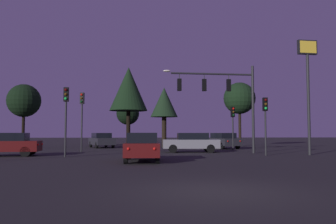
% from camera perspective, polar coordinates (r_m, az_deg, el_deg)
% --- Properties ---
extents(ground_plane, '(168.00, 168.00, 0.00)m').
position_cam_1_polar(ground_plane, '(33.52, -1.33, -6.06)').
color(ground_plane, black).
rests_on(ground_plane, ground).
extents(traffic_signal_mast_arm, '(6.94, 0.58, 6.61)m').
position_cam_1_polar(traffic_signal_mast_arm, '(26.34, 9.19, 3.24)').
color(traffic_signal_mast_arm, '#232326').
rests_on(traffic_signal_mast_arm, ground).
extents(traffic_light_corner_left, '(0.30, 0.35, 3.89)m').
position_cam_1_polar(traffic_light_corner_left, '(24.17, 15.72, -0.35)').
color(traffic_light_corner_left, '#232326').
rests_on(traffic_light_corner_left, ground).
extents(traffic_light_corner_right, '(0.30, 0.35, 4.39)m').
position_cam_1_polar(traffic_light_corner_right, '(22.74, -16.44, 0.70)').
color(traffic_light_corner_right, '#232326').
rests_on(traffic_light_corner_right, ground).
extents(traffic_light_median, '(0.35, 0.38, 3.80)m').
position_cam_1_polar(traffic_light_median, '(30.75, 10.62, -1.18)').
color(traffic_light_median, '#232326').
rests_on(traffic_light_median, ground).
extents(traffic_light_far_side, '(0.34, 0.37, 4.72)m').
position_cam_1_polar(traffic_light_far_side, '(28.34, -13.97, 0.30)').
color(traffic_light_far_side, '#232326').
rests_on(traffic_light_far_side, ground).
extents(car_nearside_lane, '(1.89, 4.32, 1.52)m').
position_cam_1_polar(car_nearside_lane, '(18.57, -4.23, -5.66)').
color(car_nearside_lane, '#4C0F0F').
rests_on(car_nearside_lane, ground).
extents(car_crossing_left, '(4.37, 2.12, 1.52)m').
position_cam_1_polar(car_crossing_left, '(24.97, -24.97, -4.79)').
color(car_crossing_left, '#4C0F0F').
rests_on(car_crossing_left, ground).
extents(car_crossing_right, '(4.50, 1.92, 1.52)m').
position_cam_1_polar(car_crossing_right, '(27.32, 3.84, -4.97)').
color(car_crossing_right, gray).
rests_on(car_crossing_right, ground).
extents(car_far_lane, '(3.21, 4.80, 1.52)m').
position_cam_1_polar(car_far_lane, '(36.60, -10.86, -4.53)').
color(car_far_lane, '#232328').
rests_on(car_far_lane, ground).
extents(car_parked_lot, '(2.98, 4.55, 1.52)m').
position_cam_1_polar(car_parked_lot, '(34.26, 8.97, -4.63)').
color(car_parked_lot, '#232328').
rests_on(car_parked_lot, ground).
extents(store_sign_illuminated, '(1.42, 0.38, 8.00)m').
position_cam_1_polar(store_sign_illuminated, '(26.19, 22.00, 6.16)').
color(store_sign_illuminated, '#232326').
rests_on(store_sign_illuminated, ground).
extents(tree_behind_sign, '(3.20, 3.20, 5.87)m').
position_cam_1_polar(tree_behind_sign, '(49.19, -6.63, -0.28)').
color(tree_behind_sign, black).
rests_on(tree_behind_sign, ground).
extents(tree_left_far, '(3.73, 3.73, 7.48)m').
position_cam_1_polar(tree_left_far, '(41.77, 11.67, 2.19)').
color(tree_left_far, black).
rests_on(tree_left_far, ground).
extents(tree_center_horizon, '(4.50, 4.50, 9.37)m').
position_cam_1_polar(tree_center_horizon, '(41.52, -6.50, 3.75)').
color(tree_center_horizon, black).
rests_on(tree_center_horizon, ground).
extents(tree_right_cluster, '(2.95, 2.95, 6.46)m').
position_cam_1_polar(tree_right_cluster, '(37.62, -0.64, 1.49)').
color(tree_right_cluster, black).
rests_on(tree_right_cluster, ground).
extents(tree_lot_edge, '(3.23, 3.23, 6.30)m').
position_cam_1_polar(tree_lot_edge, '(36.78, -22.61, 1.70)').
color(tree_lot_edge, black).
rests_on(tree_lot_edge, ground).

